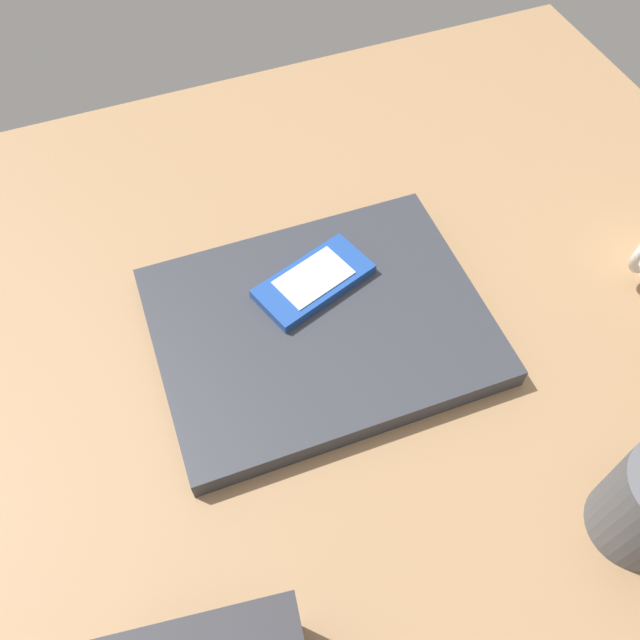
{
  "coord_description": "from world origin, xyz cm",
  "views": [
    {
      "loc": [
        4.32,
        33.28,
        55.62
      ],
      "look_at": [
        -8.29,
        0.92,
        5.0
      ],
      "focal_mm": 36.96,
      "sensor_mm": 36.0,
      "label": 1
    }
  ],
  "objects": [
    {
      "name": "desk_surface",
      "position": [
        0.0,
        0.0,
        1.5
      ],
      "size": [
        120.0,
        80.0,
        3.0
      ],
      "primitive_type": "cube",
      "color": "#9E7751",
      "rests_on": "ground"
    },
    {
      "name": "laptop_closed",
      "position": [
        -8.29,
        0.92,
        4.12
      ],
      "size": [
        30.91,
        24.13,
        2.24
      ],
      "primitive_type": "cube",
      "rotation": [
        0.0,
        0.0,
        -0.02
      ],
      "color": "#33353D",
      "rests_on": "desk_surface"
    },
    {
      "name": "cell_phone_on_laptop",
      "position": [
        -9.18,
        -3.02,
        5.79
      ],
      "size": [
        12.4,
        8.8,
        1.16
      ],
      "color": "#1E479E",
      "rests_on": "laptop_closed"
    }
  ]
}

